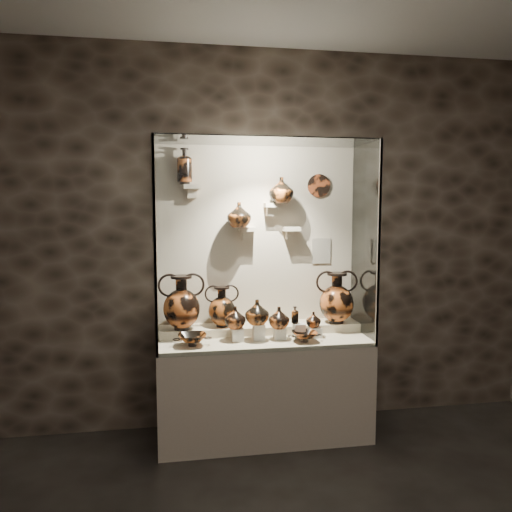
{
  "coord_description": "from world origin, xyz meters",
  "views": [
    {
      "loc": [
        -0.73,
        -1.7,
        1.91
      ],
      "look_at": [
        -0.05,
        2.28,
        1.49
      ],
      "focal_mm": 35.0,
      "sensor_mm": 36.0,
      "label": 1
    }
  ],
  "objects_px": {
    "jug_a": "(235,317)",
    "jug_e": "(313,320)",
    "lekythos_tall": "(185,164)",
    "ovoid_vase_a": "(239,215)",
    "lekythos_small": "(295,314)",
    "amphora_right": "(337,298)",
    "kylix_right": "(304,335)",
    "amphora_left": "(182,302)",
    "amphora_mid": "(222,306)",
    "jug_b": "(257,312)",
    "kylix_left": "(192,339)",
    "ovoid_vase_b": "(281,190)",
    "jug_c": "(279,318)"
  },
  "relations": [
    {
      "from": "jug_a",
      "to": "lekythos_small",
      "type": "distance_m",
      "value": 0.49
    },
    {
      "from": "amphora_mid",
      "to": "jug_e",
      "type": "bearing_deg",
      "value": -16.7
    },
    {
      "from": "lekythos_tall",
      "to": "ovoid_vase_a",
      "type": "xyz_separation_m",
      "value": [
        0.44,
        -0.03,
        -0.41
      ]
    },
    {
      "from": "amphora_mid",
      "to": "amphora_right",
      "type": "xyz_separation_m",
      "value": [
        0.97,
        -0.04,
        0.05
      ]
    },
    {
      "from": "amphora_mid",
      "to": "ovoid_vase_b",
      "type": "relative_size",
      "value": 1.58
    },
    {
      "from": "kylix_left",
      "to": "lekythos_tall",
      "type": "relative_size",
      "value": 0.86
    },
    {
      "from": "jug_b",
      "to": "kylix_right",
      "type": "distance_m",
      "value": 0.41
    },
    {
      "from": "amphora_mid",
      "to": "jug_e",
      "type": "distance_m",
      "value": 0.76
    },
    {
      "from": "amphora_right",
      "to": "kylix_left",
      "type": "xyz_separation_m",
      "value": [
        -1.23,
        -0.25,
        -0.23
      ]
    },
    {
      "from": "jug_a",
      "to": "jug_c",
      "type": "distance_m",
      "value": 0.35
    },
    {
      "from": "lekythos_small",
      "to": "kylix_right",
      "type": "height_order",
      "value": "lekythos_small"
    },
    {
      "from": "jug_b",
      "to": "kylix_left",
      "type": "height_order",
      "value": "jug_b"
    },
    {
      "from": "amphora_left",
      "to": "jug_a",
      "type": "height_order",
      "value": "amphora_left"
    },
    {
      "from": "kylix_left",
      "to": "ovoid_vase_a",
      "type": "xyz_separation_m",
      "value": [
        0.41,
        0.32,
        0.93
      ]
    },
    {
      "from": "jug_e",
      "to": "lekythos_small",
      "type": "xyz_separation_m",
      "value": [
        -0.16,
        -0.01,
        0.06
      ]
    },
    {
      "from": "jug_e",
      "to": "kylix_left",
      "type": "bearing_deg",
      "value": 168.91
    },
    {
      "from": "kylix_right",
      "to": "lekythos_tall",
      "type": "height_order",
      "value": "lekythos_tall"
    },
    {
      "from": "jug_b",
      "to": "ovoid_vase_a",
      "type": "xyz_separation_m",
      "value": [
        -0.11,
        0.26,
        0.76
      ]
    },
    {
      "from": "amphora_mid",
      "to": "kylix_left",
      "type": "bearing_deg",
      "value": -133.94
    },
    {
      "from": "kylix_right",
      "to": "ovoid_vase_b",
      "type": "relative_size",
      "value": 1.19
    },
    {
      "from": "kylix_right",
      "to": "ovoid_vase_a",
      "type": "xyz_separation_m",
      "value": [
        -0.47,
        0.36,
        0.94
      ]
    },
    {
      "from": "kylix_left",
      "to": "kylix_right",
      "type": "xyz_separation_m",
      "value": [
        0.87,
        -0.03,
        -0.01
      ]
    },
    {
      "from": "amphora_mid",
      "to": "jug_b",
      "type": "height_order",
      "value": "amphora_mid"
    },
    {
      "from": "kylix_right",
      "to": "ovoid_vase_b",
      "type": "distance_m",
      "value": 1.2
    },
    {
      "from": "amphora_right",
      "to": "kylix_right",
      "type": "xyz_separation_m",
      "value": [
        -0.36,
        -0.28,
        -0.24
      ]
    },
    {
      "from": "jug_a",
      "to": "kylix_left",
      "type": "xyz_separation_m",
      "value": [
        -0.34,
        -0.09,
        -0.13
      ]
    },
    {
      "from": "jug_c",
      "to": "ovoid_vase_b",
      "type": "xyz_separation_m",
      "value": [
        0.07,
        0.25,
        1.02
      ]
    },
    {
      "from": "amphora_left",
      "to": "jug_b",
      "type": "height_order",
      "value": "amphora_left"
    },
    {
      "from": "kylix_right",
      "to": "lekythos_small",
      "type": "bearing_deg",
      "value": 97.0
    },
    {
      "from": "lekythos_small",
      "to": "ovoid_vase_a",
      "type": "relative_size",
      "value": 0.77
    },
    {
      "from": "jug_b",
      "to": "ovoid_vase_b",
      "type": "relative_size",
      "value": 0.93
    },
    {
      "from": "amphora_right",
      "to": "kylix_right",
      "type": "bearing_deg",
      "value": -142.65
    },
    {
      "from": "amphora_mid",
      "to": "lekythos_tall",
      "type": "distance_m",
      "value": 1.2
    },
    {
      "from": "amphora_mid",
      "to": "ovoid_vase_a",
      "type": "xyz_separation_m",
      "value": [
        0.15,
        0.04,
        0.75
      ]
    },
    {
      "from": "jug_e",
      "to": "kylix_left",
      "type": "height_order",
      "value": "jug_e"
    },
    {
      "from": "jug_c",
      "to": "jug_e",
      "type": "xyz_separation_m",
      "value": [
        0.29,
        0.03,
        -0.03
      ]
    },
    {
      "from": "jug_a",
      "to": "kylix_right",
      "type": "distance_m",
      "value": 0.56
    },
    {
      "from": "jug_e",
      "to": "amphora_right",
      "type": "bearing_deg",
      "value": 14.81
    },
    {
      "from": "amphora_mid",
      "to": "jug_b",
      "type": "xyz_separation_m",
      "value": [
        0.26,
        -0.22,
        -0.01
      ]
    },
    {
      "from": "jug_e",
      "to": "ovoid_vase_b",
      "type": "relative_size",
      "value": 0.6
    },
    {
      "from": "jug_a",
      "to": "jug_e",
      "type": "relative_size",
      "value": 1.39
    },
    {
      "from": "jug_c",
      "to": "ovoid_vase_a",
      "type": "bearing_deg",
      "value": 145.39
    },
    {
      "from": "kylix_right",
      "to": "ovoid_vase_b",
      "type": "bearing_deg",
      "value": 91.93
    },
    {
      "from": "jug_a",
      "to": "ovoid_vase_a",
      "type": "xyz_separation_m",
      "value": [
        0.07,
        0.23,
        0.8
      ]
    },
    {
      "from": "lekythos_small",
      "to": "ovoid_vase_b",
      "type": "height_order",
      "value": "ovoid_vase_b"
    },
    {
      "from": "lekythos_tall",
      "to": "jug_c",
      "type": "bearing_deg",
      "value": -35.05
    },
    {
      "from": "jug_a",
      "to": "lekythos_small",
      "type": "xyz_separation_m",
      "value": [
        0.49,
        -0.01,
        0.01
      ]
    },
    {
      "from": "jug_e",
      "to": "kylix_right",
      "type": "height_order",
      "value": "jug_e"
    },
    {
      "from": "amphora_left",
      "to": "amphora_mid",
      "type": "distance_m",
      "value": 0.34
    },
    {
      "from": "kylix_left",
      "to": "ovoid_vase_a",
      "type": "height_order",
      "value": "ovoid_vase_a"
    }
  ]
}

